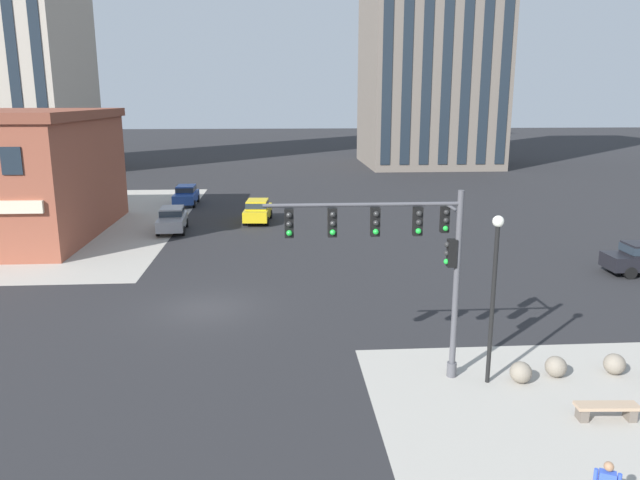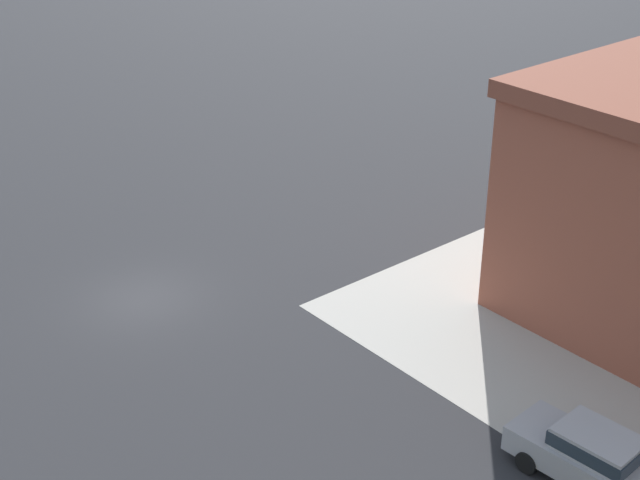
{
  "view_description": "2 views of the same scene",
  "coord_description": "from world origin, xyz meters",
  "px_view_note": "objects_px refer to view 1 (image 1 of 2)",
  "views": [
    {
      "loc": [
        3.28,
        -25.59,
        9.09
      ],
      "look_at": [
        5.03,
        0.03,
        3.03
      ],
      "focal_mm": 33.87,
      "sensor_mm": 36.0,
      "label": 1
    },
    {
      "loc": [
        13.67,
        26.38,
        16.97
      ],
      "look_at": [
        -2.03,
        7.53,
        4.63
      ],
      "focal_mm": 52.13,
      "sensor_mm": 36.0,
      "label": 2
    }
  ],
  "objects_px": {
    "bollard_sphere_curb_a": "(521,372)",
    "bollard_sphere_curb_c": "(614,364)",
    "car_main_northbound_near": "(186,194)",
    "traffic_signal_main": "(408,249)",
    "bollard_sphere_curb_b": "(556,367)",
    "bench_near_signal": "(607,410)",
    "car_cross_eastbound": "(172,218)",
    "car_main_southbound_far": "(258,210)",
    "street_lamp_corner_near": "(494,281)"
  },
  "relations": [
    {
      "from": "bollard_sphere_curb_c",
      "to": "bollard_sphere_curb_a",
      "type": "bearing_deg",
      "value": -173.28
    },
    {
      "from": "bollard_sphere_curb_a",
      "to": "car_main_southbound_far",
      "type": "relative_size",
      "value": 0.16
    },
    {
      "from": "bollard_sphere_curb_a",
      "to": "bollard_sphere_curb_b",
      "type": "xyz_separation_m",
      "value": [
        1.34,
        0.34,
        0.0
      ]
    },
    {
      "from": "street_lamp_corner_near",
      "to": "car_main_northbound_near",
      "type": "height_order",
      "value": "street_lamp_corner_near"
    },
    {
      "from": "bench_near_signal",
      "to": "street_lamp_corner_near",
      "type": "height_order",
      "value": "street_lamp_corner_near"
    },
    {
      "from": "traffic_signal_main",
      "to": "bollard_sphere_curb_c",
      "type": "relative_size",
      "value": 8.91
    },
    {
      "from": "bollard_sphere_curb_c",
      "to": "car_main_northbound_near",
      "type": "relative_size",
      "value": 0.16
    },
    {
      "from": "bench_near_signal",
      "to": "car_cross_eastbound",
      "type": "distance_m",
      "value": 31.43
    },
    {
      "from": "traffic_signal_main",
      "to": "car_main_northbound_near",
      "type": "height_order",
      "value": "traffic_signal_main"
    },
    {
      "from": "traffic_signal_main",
      "to": "bench_near_signal",
      "type": "xyz_separation_m",
      "value": [
        5.25,
        -3.22,
        -4.07
      ]
    },
    {
      "from": "car_cross_eastbound",
      "to": "bollard_sphere_curb_b",
      "type": "bearing_deg",
      "value": -55.07
    },
    {
      "from": "bollard_sphere_curb_b",
      "to": "car_cross_eastbound",
      "type": "relative_size",
      "value": 0.16
    },
    {
      "from": "bench_near_signal",
      "to": "street_lamp_corner_near",
      "type": "distance_m",
      "value": 4.84
    },
    {
      "from": "bollard_sphere_curb_a",
      "to": "bollard_sphere_curb_c",
      "type": "height_order",
      "value": "same"
    },
    {
      "from": "bollard_sphere_curb_c",
      "to": "car_main_northbound_near",
      "type": "height_order",
      "value": "car_main_northbound_near"
    },
    {
      "from": "bollard_sphere_curb_a",
      "to": "bollard_sphere_curb_c",
      "type": "xyz_separation_m",
      "value": [
        3.4,
        0.4,
        0.0
      ]
    },
    {
      "from": "bench_near_signal",
      "to": "car_main_northbound_near",
      "type": "height_order",
      "value": "car_main_northbound_near"
    },
    {
      "from": "bollard_sphere_curb_a",
      "to": "street_lamp_corner_near",
      "type": "bearing_deg",
      "value": 175.13
    },
    {
      "from": "traffic_signal_main",
      "to": "car_cross_eastbound",
      "type": "bearing_deg",
      "value": 116.33
    },
    {
      "from": "bollard_sphere_curb_b",
      "to": "bench_near_signal",
      "type": "bearing_deg",
      "value": -85.65
    },
    {
      "from": "car_main_northbound_near",
      "to": "bench_near_signal",
      "type": "bearing_deg",
      "value": -65.01
    },
    {
      "from": "bench_near_signal",
      "to": "car_cross_eastbound",
      "type": "xyz_separation_m",
      "value": [
        -16.8,
        26.56,
        0.59
      ]
    },
    {
      "from": "bollard_sphere_curb_c",
      "to": "bench_near_signal",
      "type": "relative_size",
      "value": 0.39
    },
    {
      "from": "bollard_sphere_curb_b",
      "to": "car_cross_eastbound",
      "type": "distance_m",
      "value": 28.97
    },
    {
      "from": "bollard_sphere_curb_a",
      "to": "car_main_southbound_far",
      "type": "bearing_deg",
      "value": 109.25
    },
    {
      "from": "bollard_sphere_curb_b",
      "to": "bollard_sphere_curb_c",
      "type": "xyz_separation_m",
      "value": [
        2.06,
        0.06,
        0.0
      ]
    },
    {
      "from": "bench_near_signal",
      "to": "car_cross_eastbound",
      "type": "relative_size",
      "value": 0.41
    },
    {
      "from": "bench_near_signal",
      "to": "car_main_southbound_far",
      "type": "xyz_separation_m",
      "value": [
        -10.97,
        29.45,
        0.59
      ]
    },
    {
      "from": "bollard_sphere_curb_c",
      "to": "car_main_southbound_far",
      "type": "relative_size",
      "value": 0.16
    },
    {
      "from": "bollard_sphere_curb_a",
      "to": "car_cross_eastbound",
      "type": "xyz_separation_m",
      "value": [
        -15.25,
        24.09,
        0.56
      ]
    },
    {
      "from": "bollard_sphere_curb_b",
      "to": "car_main_southbound_far",
      "type": "distance_m",
      "value": 28.73
    },
    {
      "from": "car_main_northbound_near",
      "to": "car_cross_eastbound",
      "type": "height_order",
      "value": "same"
    },
    {
      "from": "bollard_sphere_curb_c",
      "to": "street_lamp_corner_near",
      "type": "height_order",
      "value": "street_lamp_corner_near"
    },
    {
      "from": "traffic_signal_main",
      "to": "bollard_sphere_curb_b",
      "type": "xyz_separation_m",
      "value": [
        5.04,
        -0.41,
        -4.04
      ]
    },
    {
      "from": "bollard_sphere_curb_c",
      "to": "bench_near_signal",
      "type": "bearing_deg",
      "value": -122.78
    },
    {
      "from": "bollard_sphere_curb_c",
      "to": "street_lamp_corner_near",
      "type": "xyz_separation_m",
      "value": [
        -4.47,
        -0.31,
        3.12
      ]
    },
    {
      "from": "bollard_sphere_curb_c",
      "to": "bench_near_signal",
      "type": "distance_m",
      "value": 3.41
    },
    {
      "from": "traffic_signal_main",
      "to": "bench_near_signal",
      "type": "distance_m",
      "value": 7.38
    },
    {
      "from": "bollard_sphere_curb_b",
      "to": "street_lamp_corner_near",
      "type": "xyz_separation_m",
      "value": [
        -2.41,
        -0.25,
        3.12
      ]
    },
    {
      "from": "bench_near_signal",
      "to": "car_main_southbound_far",
      "type": "bearing_deg",
      "value": 110.43
    },
    {
      "from": "car_cross_eastbound",
      "to": "traffic_signal_main",
      "type": "bearing_deg",
      "value": -63.67
    },
    {
      "from": "bollard_sphere_curb_b",
      "to": "car_main_southbound_far",
      "type": "bearing_deg",
      "value": 111.99
    },
    {
      "from": "bollard_sphere_curb_a",
      "to": "bollard_sphere_curb_c",
      "type": "bearing_deg",
      "value": 6.72
    },
    {
      "from": "traffic_signal_main",
      "to": "bollard_sphere_curb_b",
      "type": "bearing_deg",
      "value": -4.69
    },
    {
      "from": "bollard_sphere_curb_a",
      "to": "car_cross_eastbound",
      "type": "height_order",
      "value": "car_cross_eastbound"
    },
    {
      "from": "bollard_sphere_curb_a",
      "to": "bollard_sphere_curb_b",
      "type": "bearing_deg",
      "value": 14.31
    },
    {
      "from": "street_lamp_corner_near",
      "to": "traffic_signal_main",
      "type": "bearing_deg",
      "value": 165.85
    },
    {
      "from": "bollard_sphere_curb_c",
      "to": "street_lamp_corner_near",
      "type": "distance_m",
      "value": 5.46
    },
    {
      "from": "bench_near_signal",
      "to": "street_lamp_corner_near",
      "type": "bearing_deg",
      "value": 135.66
    },
    {
      "from": "car_main_northbound_near",
      "to": "car_cross_eastbound",
      "type": "bearing_deg",
      "value": -86.73
    }
  ]
}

